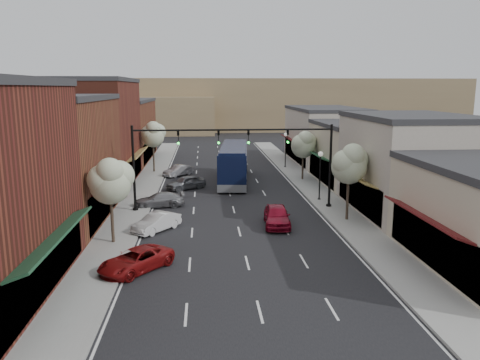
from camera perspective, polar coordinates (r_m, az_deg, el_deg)
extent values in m
plane|color=black|center=(31.05, 0.20, -7.41)|extent=(160.00, 160.00, 0.00)
cube|color=gray|center=(49.20, -11.40, -0.57)|extent=(2.80, 73.00, 0.15)
cube|color=gray|center=(50.01, 8.08, -0.27)|extent=(2.80, 73.00, 0.15)
cube|color=gray|center=(49.05, -9.77, -0.55)|extent=(0.25, 73.00, 0.17)
cube|color=gray|center=(49.73, 6.50, -0.29)|extent=(0.25, 73.00, 0.17)
cube|color=black|center=(24.14, -23.11, -9.85)|extent=(0.60, 11.90, 2.60)
cube|color=#1A4228|center=(23.42, -21.52, -6.48)|extent=(1.07, 9.80, 0.49)
cube|color=brown|center=(37.67, -22.86, 2.06)|extent=(9.00, 14.00, 9.00)
cube|color=#2D2D30|center=(37.29, -23.41, 9.20)|extent=(9.20, 14.10, 0.40)
cube|color=black|center=(37.10, -16.35, -2.21)|extent=(0.60, 11.90, 2.60)
cube|color=#4F1212|center=(36.63, -15.25, 0.09)|extent=(1.07, 9.80, 0.49)
cube|color=maroon|center=(50.96, -18.05, 5.39)|extent=(9.00, 14.00, 10.50)
cube|color=#2D2D30|center=(50.75, -18.43, 11.52)|extent=(9.20, 14.10, 0.40)
cube|color=black|center=(50.61, -13.18, 1.44)|extent=(0.60, 11.90, 2.60)
cube|color=olive|center=(50.27, -12.35, 3.14)|extent=(1.07, 9.80, 0.49)
cube|color=brown|center=(66.67, -14.83, 5.72)|extent=(9.00, 18.00, 8.00)
cube|color=#2D2D30|center=(66.43, -15.01, 9.33)|extent=(9.20, 18.10, 0.40)
cube|color=black|center=(66.31, -11.15, 3.77)|extent=(0.60, 15.30, 2.60)
cube|color=#1A4228|center=(66.05, -10.50, 5.07)|extent=(1.07, 12.60, 0.49)
cube|color=black|center=(27.75, 22.74, -7.11)|extent=(0.60, 10.20, 2.60)
cube|color=#4F1212|center=(26.98, 21.47, -4.20)|extent=(1.07, 8.40, 0.49)
cube|color=#AEA295|center=(39.36, 19.90, 1.52)|extent=(8.00, 12.00, 7.50)
cube|color=#2D2D30|center=(38.94, 20.28, 7.26)|extent=(8.20, 12.10, 0.40)
cube|color=black|center=(38.39, 14.65, -1.68)|extent=(0.60, 10.20, 2.60)
cube|color=olive|center=(37.84, 13.61, 0.51)|extent=(1.07, 8.40, 0.49)
cube|color=#BBAD94|center=(50.51, 14.29, 2.97)|extent=(8.00, 12.00, 6.00)
cube|color=#2D2D30|center=(50.17, 14.46, 6.59)|extent=(8.20, 12.10, 0.40)
cube|color=black|center=(49.66, 10.16, 1.37)|extent=(0.60, 10.20, 2.60)
cube|color=#1A4228|center=(49.23, 9.32, 3.09)|extent=(1.07, 8.40, 0.49)
cube|color=#AEA295|center=(63.76, 10.30, 5.23)|extent=(8.00, 16.00, 7.00)
cube|color=#2D2D30|center=(63.50, 10.41, 8.55)|extent=(8.20, 16.10, 0.40)
cube|color=black|center=(63.15, 6.98, 3.53)|extent=(0.60, 13.60, 2.60)
cube|color=#4F1212|center=(62.81, 6.30, 4.89)|extent=(1.07, 11.20, 0.49)
cube|color=#7A6647|center=(119.42, -3.39, 9.27)|extent=(120.00, 30.00, 12.00)
cube|color=#7A6647|center=(109.84, -16.51, 7.63)|extent=(50.00, 20.00, 8.00)
cylinder|color=black|center=(39.96, 10.76, -3.14)|extent=(0.44, 0.44, 0.30)
cylinder|color=black|center=(39.28, 10.94, 1.60)|extent=(0.20, 0.20, 7.00)
cylinder|color=black|center=(38.03, 5.26, 6.15)|extent=(8.00, 0.14, 0.14)
imported|color=black|center=(38.15, 5.84, 5.25)|extent=(0.18, 0.46, 1.10)
sphere|color=#19E533|center=(38.08, 5.86, 4.61)|extent=(0.18, 0.18, 0.18)
imported|color=black|center=(37.71, 1.03, 5.24)|extent=(0.18, 0.46, 1.10)
sphere|color=#19E533|center=(37.64, 1.04, 4.59)|extent=(0.18, 0.18, 0.18)
cylinder|color=black|center=(38.99, -12.62, -3.58)|extent=(0.44, 0.44, 0.30)
cylinder|color=black|center=(38.29, -12.83, 1.28)|extent=(0.20, 0.20, 7.00)
cylinder|color=black|center=(37.51, -6.95, 6.05)|extent=(8.00, 0.14, 0.14)
imported|color=black|center=(37.59, -7.54, 5.13)|extent=(0.18, 0.46, 1.10)
sphere|color=#19E533|center=(37.52, -7.53, 4.47)|extent=(0.18, 0.18, 0.18)
imported|color=black|center=(37.56, -2.63, 5.21)|extent=(0.18, 0.46, 1.10)
sphere|color=#19E533|center=(37.48, -2.62, 4.55)|extent=(0.18, 0.18, 0.18)
cylinder|color=#47382B|center=(35.92, 12.98, -2.05)|extent=(0.20, 0.20, 3.71)
sphere|color=#A7BB90|center=(35.48, 13.15, 1.60)|extent=(2.60, 2.60, 2.60)
sphere|color=#A7BB90|center=(35.84, 13.80, 2.42)|extent=(2.00, 2.00, 2.00)
sphere|color=#A7BB90|center=(35.02, 12.69, 2.08)|extent=(1.90, 1.90, 1.90)
sphere|color=#A7BB90|center=(34.90, 13.61, 2.97)|extent=(1.70, 1.70, 1.70)
cylinder|color=#47382B|center=(51.15, 7.65, 1.81)|extent=(0.20, 0.20, 3.33)
sphere|color=#A7BB90|center=(50.86, 7.71, 4.12)|extent=(2.60, 2.60, 2.60)
sphere|color=#A7BB90|center=(51.21, 8.20, 4.62)|extent=(2.00, 2.00, 2.00)
sphere|color=#A7BB90|center=(50.45, 7.35, 4.43)|extent=(1.90, 1.90, 1.90)
sphere|color=#A7BB90|center=(50.30, 7.97, 4.99)|extent=(1.70, 1.70, 1.70)
cylinder|color=#47382B|center=(31.00, -15.33, -4.44)|extent=(0.20, 0.20, 3.52)
sphere|color=#A7BB90|center=(30.50, -15.54, -0.46)|extent=(2.60, 2.60, 2.60)
sphere|color=#A7BB90|center=(30.62, -14.56, 0.48)|extent=(2.00, 2.00, 2.00)
sphere|color=#A7BB90|center=(30.23, -16.42, 0.03)|extent=(1.90, 1.90, 1.90)
sphere|color=#A7BB90|center=(29.84, -15.61, 1.01)|extent=(1.70, 1.70, 1.70)
cylinder|color=#47382B|center=(56.22, -10.48, 2.82)|extent=(0.20, 0.20, 3.84)
sphere|color=#A7BB90|center=(55.93, -10.56, 5.26)|extent=(2.60, 2.60, 2.60)
sphere|color=#A7BB90|center=(56.13, -10.04, 5.79)|extent=(2.00, 2.00, 2.00)
sphere|color=#A7BB90|center=(55.64, -11.02, 5.58)|extent=(1.90, 1.90, 1.90)
sphere|color=#A7BB90|center=(55.33, -10.55, 6.19)|extent=(1.70, 1.70, 1.70)
cylinder|color=black|center=(42.27, 9.62, -2.39)|extent=(0.28, 0.28, 0.20)
cylinder|color=black|center=(41.87, 9.70, 0.14)|extent=(0.12, 0.12, 4.00)
sphere|color=white|center=(41.51, 9.80, 3.15)|extent=(0.44, 0.44, 0.44)
cylinder|color=black|center=(59.06, 5.52, 1.57)|extent=(0.28, 0.28, 0.20)
cylinder|color=black|center=(58.77, 5.56, 3.39)|extent=(0.12, 0.12, 4.00)
sphere|color=white|center=(58.51, 5.60, 5.55)|extent=(0.44, 0.44, 0.44)
cube|color=black|center=(49.87, -0.75, 2.15)|extent=(3.98, 12.95, 3.27)
cube|color=#595B60|center=(50.13, -0.75, 0.46)|extent=(4.00, 12.97, 0.74)
cube|color=black|center=(49.80, -0.75, 2.68)|extent=(3.94, 11.94, 1.17)
cube|color=black|center=(49.63, -0.76, 4.07)|extent=(3.71, 12.42, 0.27)
cube|color=black|center=(43.53, -1.01, 1.73)|extent=(2.21, 0.29, 1.27)
cylinder|color=black|center=(45.82, -2.48, -0.61)|extent=(0.44, 1.13, 1.10)
cylinder|color=black|center=(45.74, 0.65, -0.62)|extent=(0.44, 1.13, 1.10)
cylinder|color=black|center=(54.15, -1.94, 1.22)|extent=(0.44, 1.13, 1.10)
cylinder|color=black|center=(54.08, 0.71, 1.22)|extent=(0.44, 1.13, 1.10)
cylinder|color=black|center=(52.69, -2.02, 0.95)|extent=(0.44, 1.13, 1.10)
cylinder|color=black|center=(52.61, 0.70, 0.94)|extent=(0.44, 1.13, 1.10)
imported|color=maroon|center=(34.17, 4.52, -4.36)|extent=(2.19, 4.64, 1.53)
imported|color=maroon|center=(26.59, -12.57, -9.53)|extent=(4.42, 4.68, 1.23)
imported|color=silver|center=(33.40, -10.14, -5.10)|extent=(3.42, 3.88, 1.27)
imported|color=gray|center=(40.07, -9.81, -2.40)|extent=(4.34, 2.15, 1.21)
imported|color=slate|center=(46.58, -6.61, -0.31)|extent=(4.26, 3.50, 1.37)
imported|color=#ABABB0|center=(53.74, -7.56, 1.14)|extent=(3.48, 3.74, 1.25)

